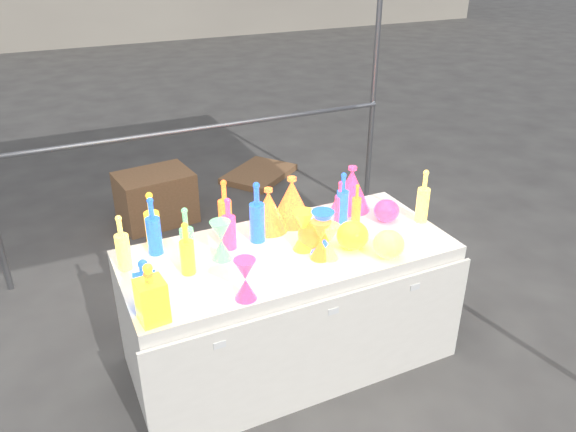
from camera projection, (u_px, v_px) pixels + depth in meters
name	position (u px, v px, depth m)	size (l,w,h in m)	color
ground	(288.00, 355.00, 3.41)	(80.00, 80.00, 0.00)	#64615C
display_table	(289.00, 306.00, 3.23)	(1.84, 0.83, 0.75)	white
cardboard_box_closed	(156.00, 198.00, 4.88)	(0.62, 0.45, 0.45)	#A4724A
cardboard_box_flat	(259.00, 174.00, 5.85)	(0.73, 0.52, 0.06)	#A4724A
bottle_0	(152.00, 219.00, 3.03)	(0.08, 0.08, 0.32)	red
bottle_1	(153.00, 226.00, 2.95)	(0.08, 0.08, 0.33)	#167D40
bottle_2	(225.00, 209.00, 3.11)	(0.08, 0.08, 0.35)	gold
bottle_3	(229.00, 223.00, 3.01)	(0.08, 0.08, 0.30)	blue
bottle_4	(122.00, 243.00, 2.82)	(0.07, 0.07, 0.31)	#137773
bottle_5	(187.00, 237.00, 2.84)	(0.07, 0.07, 0.33)	#B22391
bottle_6	(187.00, 248.00, 2.78)	(0.07, 0.07, 0.29)	red
bottle_7	(257.00, 212.00, 3.06)	(0.08, 0.08, 0.36)	#167D40
decanter_0	(151.00, 293.00, 2.44)	(0.12, 0.12, 0.29)	red
decanter_1	(151.00, 296.00, 2.45)	(0.10, 0.10, 0.26)	gold
decanter_2	(146.00, 285.00, 2.52)	(0.10, 0.10, 0.26)	#167D40
hourglass_0	(321.00, 240.00, 2.93)	(0.11, 0.11, 0.22)	gold
hourglass_1	(245.00, 279.00, 2.60)	(0.11, 0.11, 0.21)	blue
hourglass_2	(330.00, 242.00, 2.93)	(0.10, 0.10, 0.20)	#137773
hourglass_3	(221.00, 240.00, 2.92)	(0.11, 0.11, 0.22)	#B22391
hourglass_4	(303.00, 231.00, 3.01)	(0.11, 0.11, 0.23)	red
hourglass_5	(322.00, 233.00, 2.96)	(0.12, 0.12, 0.25)	#167D40
globe_0	(353.00, 237.00, 3.04)	(0.18, 0.18, 0.14)	red
globe_1	(389.00, 246.00, 2.96)	(0.17, 0.17, 0.14)	#137773
globe_2	(314.00, 236.00, 3.04)	(0.18, 0.18, 0.14)	gold
globe_3	(386.00, 212.00, 3.33)	(0.15, 0.15, 0.12)	blue
lampshade_0	(269.00, 209.00, 3.20)	(0.22, 0.22, 0.26)	yellow
lampshade_1	(292.00, 200.00, 3.28)	(0.24, 0.24, 0.29)	yellow
lampshade_2	(352.00, 188.00, 3.44)	(0.24, 0.24, 0.28)	blue
bottle_8	(343.00, 198.00, 3.27)	(0.07, 0.07, 0.32)	#167D40
bottle_9	(357.00, 203.00, 3.29)	(0.05, 0.05, 0.24)	gold
bottle_10	(340.00, 202.00, 3.28)	(0.06, 0.06, 0.27)	blue
bottle_11	(423.00, 196.00, 3.28)	(0.07, 0.07, 0.33)	#137773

